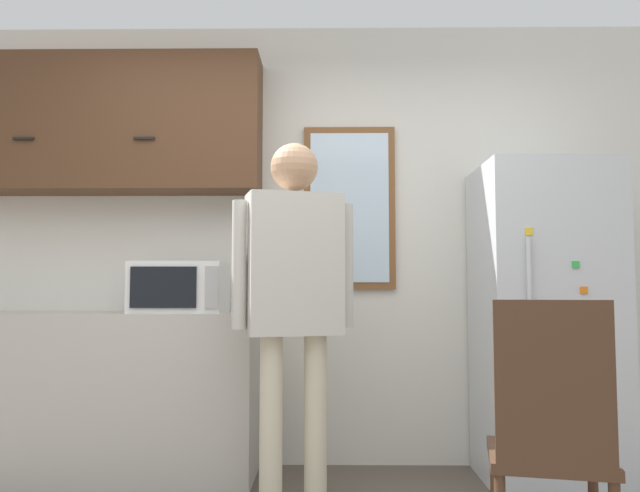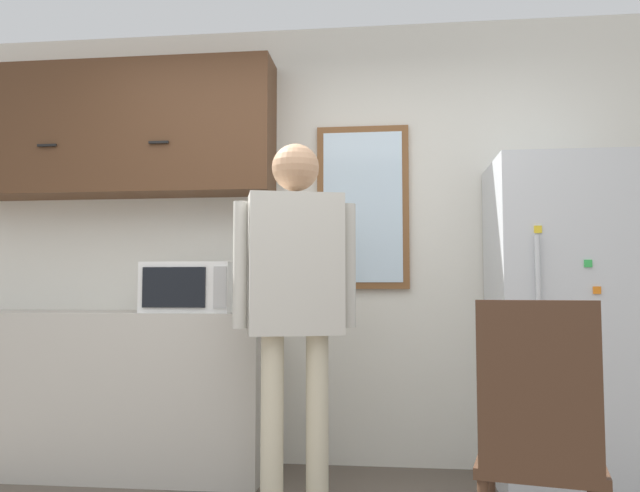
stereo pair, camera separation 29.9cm
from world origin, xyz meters
name	(u,v)px [view 2 (the right image)]	position (x,y,z in m)	size (l,w,h in m)	color
back_wall	(309,242)	(0.00, 1.88, 1.35)	(6.00, 0.06, 2.70)	silver
counter	(99,391)	(-1.20, 1.57, 0.46)	(2.00, 0.56, 0.92)	#BCB7AD
upper_cabinets	(115,130)	(-1.20, 1.70, 2.04)	(2.00, 0.32, 0.82)	#51331E
microwave	(193,287)	(-0.63, 1.52, 1.06)	(0.50, 0.38, 0.28)	white
person	(295,281)	(0.04, 1.07, 1.09)	(0.59, 0.34, 1.77)	beige
refrigerator	(560,324)	(1.40, 1.51, 0.87)	(0.69, 0.71, 1.74)	silver
chair	(539,436)	(1.02, 0.36, 0.54)	(0.52, 0.52, 1.02)	#472D1E
window	(363,207)	(0.34, 1.84, 1.56)	(0.56, 0.05, 1.00)	brown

